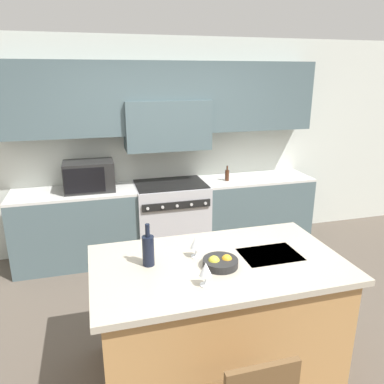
{
  "coord_description": "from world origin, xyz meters",
  "views": [
    {
      "loc": [
        -0.95,
        -2.65,
        2.25
      ],
      "look_at": [
        -0.05,
        0.58,
        1.19
      ],
      "focal_mm": 35.0,
      "sensor_mm": 36.0,
      "label": 1
    }
  ],
  "objects_px": {
    "wine_bottle": "(148,250)",
    "oil_bottle_on_counter": "(227,175)",
    "range_stove": "(171,218)",
    "fruit_bowl": "(220,262)",
    "wine_glass_near": "(206,270)",
    "microwave": "(89,176)",
    "wine_glass_far": "(196,243)"
  },
  "relations": [
    {
      "from": "microwave",
      "to": "wine_glass_near",
      "type": "distance_m",
      "value": 2.51
    },
    {
      "from": "wine_bottle",
      "to": "wine_glass_near",
      "type": "relative_size",
      "value": 1.91
    },
    {
      "from": "fruit_bowl",
      "to": "range_stove",
      "type": "bearing_deg",
      "value": 86.89
    },
    {
      "from": "range_stove",
      "to": "fruit_bowl",
      "type": "xyz_separation_m",
      "value": [
        -0.12,
        -2.19,
        0.5
      ]
    },
    {
      "from": "microwave",
      "to": "wine_glass_far",
      "type": "bearing_deg",
      "value": -69.99
    },
    {
      "from": "wine_glass_far",
      "to": "oil_bottle_on_counter",
      "type": "bearing_deg",
      "value": 63.34
    },
    {
      "from": "oil_bottle_on_counter",
      "to": "wine_glass_near",
      "type": "bearing_deg",
      "value": -113.68
    },
    {
      "from": "microwave",
      "to": "wine_bottle",
      "type": "bearing_deg",
      "value": -79.63
    },
    {
      "from": "range_stove",
      "to": "microwave",
      "type": "relative_size",
      "value": 1.62
    },
    {
      "from": "wine_bottle",
      "to": "wine_glass_far",
      "type": "bearing_deg",
      "value": 4.7
    },
    {
      "from": "microwave",
      "to": "oil_bottle_on_counter",
      "type": "distance_m",
      "value": 1.73
    },
    {
      "from": "range_stove",
      "to": "microwave",
      "type": "height_order",
      "value": "microwave"
    },
    {
      "from": "oil_bottle_on_counter",
      "to": "fruit_bowl",
      "type": "bearing_deg",
      "value": -111.84
    },
    {
      "from": "oil_bottle_on_counter",
      "to": "wine_bottle",
      "type": "bearing_deg",
      "value": -123.97
    },
    {
      "from": "wine_glass_far",
      "to": "wine_glass_near",
      "type": "bearing_deg",
      "value": -97.12
    },
    {
      "from": "microwave",
      "to": "fruit_bowl",
      "type": "bearing_deg",
      "value": -68.68
    },
    {
      "from": "wine_bottle",
      "to": "wine_glass_far",
      "type": "relative_size",
      "value": 1.91
    },
    {
      "from": "wine_glass_near",
      "to": "fruit_bowl",
      "type": "bearing_deg",
      "value": 50.48
    },
    {
      "from": "wine_glass_near",
      "to": "oil_bottle_on_counter",
      "type": "distance_m",
      "value": 2.6
    },
    {
      "from": "oil_bottle_on_counter",
      "to": "range_stove",
      "type": "bearing_deg",
      "value": 178.58
    },
    {
      "from": "microwave",
      "to": "fruit_bowl",
      "type": "relative_size",
      "value": 2.27
    },
    {
      "from": "microwave",
      "to": "oil_bottle_on_counter",
      "type": "xyz_separation_m",
      "value": [
        1.73,
        -0.04,
        -0.1
      ]
    },
    {
      "from": "wine_bottle",
      "to": "oil_bottle_on_counter",
      "type": "bearing_deg",
      "value": 56.03
    },
    {
      "from": "wine_glass_near",
      "to": "wine_glass_far",
      "type": "distance_m",
      "value": 0.4
    },
    {
      "from": "range_stove",
      "to": "wine_glass_near",
      "type": "relative_size",
      "value": 5.68
    },
    {
      "from": "wine_glass_near",
      "to": "microwave",
      "type": "bearing_deg",
      "value": 105.82
    },
    {
      "from": "wine_glass_near",
      "to": "wine_glass_far",
      "type": "height_order",
      "value": "same"
    },
    {
      "from": "wine_glass_far",
      "to": "oil_bottle_on_counter",
      "type": "xyz_separation_m",
      "value": [
        0.99,
        1.98,
        -0.06
      ]
    },
    {
      "from": "fruit_bowl",
      "to": "oil_bottle_on_counter",
      "type": "distance_m",
      "value": 2.34
    },
    {
      "from": "wine_bottle",
      "to": "wine_glass_near",
      "type": "bearing_deg",
      "value": -50.01
    },
    {
      "from": "wine_glass_near",
      "to": "fruit_bowl",
      "type": "distance_m",
      "value": 0.29
    },
    {
      "from": "fruit_bowl",
      "to": "oil_bottle_on_counter",
      "type": "xyz_separation_m",
      "value": [
        0.87,
        2.17,
        0.02
      ]
    }
  ]
}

